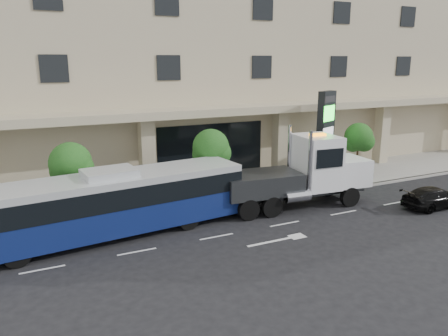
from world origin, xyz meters
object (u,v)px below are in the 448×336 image
Objects in this scene: black_sedan at (434,197)px; signage_pylon at (325,137)px; city_bus at (111,203)px; tow_truck at (302,174)px.

signage_pylon reaches higher than black_sedan.
black_sedan is at bearing -18.02° from city_bus.
black_sedan is (6.90, -3.68, -1.33)m from tow_truck.
signage_pylon is at bearing 21.60° from black_sedan.
signage_pylon reaches higher than city_bus.
city_bus is at bearing -175.87° from tow_truck.
signage_pylon is (15.36, 3.11, 1.62)m from city_bus.
signage_pylon reaches higher than tow_truck.
tow_truck is (11.13, -0.21, 0.21)m from city_bus.
signage_pylon is (4.23, 3.31, 1.41)m from tow_truck.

